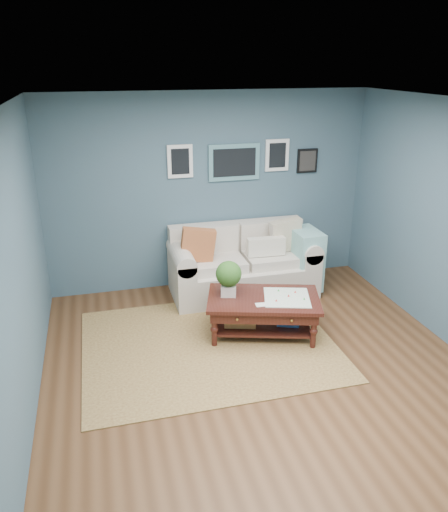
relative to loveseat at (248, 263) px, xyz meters
name	(u,v)px	position (x,y,z in m)	size (l,w,h in m)	color
room_shell	(269,253)	(-0.43, -1.97, 0.94)	(5.00, 5.02, 2.70)	brown
area_rug	(209,344)	(-0.87, -1.27, -0.42)	(2.83, 2.26, 0.01)	brown
loveseat	(248,263)	(0.00, 0.00, 0.00)	(2.03, 0.92, 1.04)	beige
coffee_table	(257,303)	(-0.25, -1.16, -0.02)	(1.46, 1.10, 0.91)	#33130C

